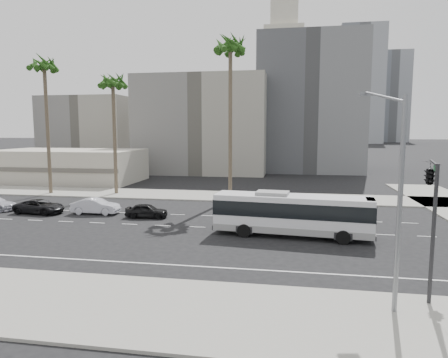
% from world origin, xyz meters
% --- Properties ---
extents(ground, '(700.00, 700.00, 0.00)m').
position_xyz_m(ground, '(0.00, 0.00, 0.00)').
color(ground, black).
rests_on(ground, ground).
extents(sidewalk_north, '(120.00, 7.00, 0.15)m').
position_xyz_m(sidewalk_north, '(0.00, 15.50, 0.07)').
color(sidewalk_north, gray).
rests_on(sidewalk_north, ground).
extents(sidewalk_south, '(120.00, 7.00, 0.15)m').
position_xyz_m(sidewalk_south, '(0.00, -15.50, 0.07)').
color(sidewalk_south, gray).
rests_on(sidewalk_south, ground).
extents(commercial_low, '(22.00, 12.16, 5.00)m').
position_xyz_m(commercial_low, '(-30.00, 25.99, 2.50)').
color(commercial_low, '#BBB4A2').
rests_on(commercial_low, ground).
extents(midrise_beige_west, '(24.00, 18.00, 18.00)m').
position_xyz_m(midrise_beige_west, '(-12.00, 45.00, 9.00)').
color(midrise_beige_west, gray).
rests_on(midrise_beige_west, ground).
extents(midrise_gray_center, '(20.00, 20.00, 26.00)m').
position_xyz_m(midrise_gray_center, '(8.00, 52.00, 13.00)').
color(midrise_gray_center, '#515356').
rests_on(midrise_gray_center, ground).
extents(midrise_beige_far, '(18.00, 16.00, 15.00)m').
position_xyz_m(midrise_beige_far, '(-38.00, 50.00, 7.50)').
color(midrise_beige_far, gray).
rests_on(midrise_beige_far, ground).
extents(civic_tower, '(42.00, 42.00, 129.00)m').
position_xyz_m(civic_tower, '(-2.00, 250.00, 38.83)').
color(civic_tower, beige).
rests_on(civic_tower, ground).
extents(highrise_right, '(26.00, 26.00, 70.00)m').
position_xyz_m(highrise_right, '(45.00, 230.00, 35.00)').
color(highrise_right, slate).
rests_on(highrise_right, ground).
extents(highrise_far, '(22.00, 22.00, 60.00)m').
position_xyz_m(highrise_far, '(70.00, 260.00, 30.00)').
color(highrise_far, slate).
rests_on(highrise_far, ground).
extents(city_bus, '(12.05, 3.83, 3.40)m').
position_xyz_m(city_bus, '(4.81, -1.58, 1.79)').
color(city_bus, silver).
rests_on(city_bus, ground).
extents(car_a, '(1.82, 3.97, 1.32)m').
position_xyz_m(car_a, '(-8.48, 2.76, 0.66)').
color(car_a, black).
rests_on(car_a, ground).
extents(car_b, '(1.76, 4.64, 1.51)m').
position_xyz_m(car_b, '(-13.98, 3.59, 0.76)').
color(car_b, silver).
rests_on(car_b, ground).
extents(car_c, '(2.60, 5.01, 1.35)m').
position_xyz_m(car_c, '(-19.48, 2.89, 0.67)').
color(car_c, black).
rests_on(car_c, ground).
extents(streetlight_corner, '(1.37, 4.70, 10.03)m').
position_xyz_m(streetlight_corner, '(9.19, -13.52, 5.67)').
color(streetlight_corner, slate).
rests_on(streetlight_corner, ground).
extents(traffic_signal, '(3.07, 4.18, 6.61)m').
position_xyz_m(traffic_signal, '(11.79, -9.89, 5.51)').
color(traffic_signal, '#262628').
rests_on(traffic_signal, ground).
extents(palm_near, '(5.53, 5.53, 18.60)m').
position_xyz_m(palm_near, '(-2.29, 13.49, 16.85)').
color(palm_near, brown).
rests_on(palm_near, ground).
extents(palm_mid, '(4.89, 4.89, 15.10)m').
position_xyz_m(palm_mid, '(-17.12, 15.09, 13.59)').
color(palm_mid, brown).
rests_on(palm_mid, ground).
extents(palm_far, '(5.00, 5.00, 17.19)m').
position_xyz_m(palm_far, '(-25.42, 13.88, 15.61)').
color(palm_far, brown).
rests_on(palm_far, ground).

